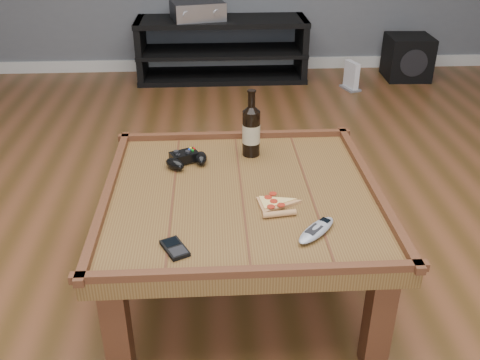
{
  "coord_description": "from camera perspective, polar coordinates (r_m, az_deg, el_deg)",
  "views": [
    {
      "loc": [
        -0.1,
        -1.7,
        1.42
      ],
      "look_at": [
        -0.01,
        -0.04,
        0.52
      ],
      "focal_mm": 40.0,
      "sensor_mm": 36.0,
      "label": 1
    }
  ],
  "objects": [
    {
      "name": "ground",
      "position": [
        2.22,
        0.15,
        -11.36
      ],
      "size": [
        6.0,
        6.0,
        0.0
      ],
      "primitive_type": "plane",
      "color": "#4B3115",
      "rests_on": "ground"
    },
    {
      "name": "baseboard",
      "position": [
        4.89,
        -1.98,
        12.23
      ],
      "size": [
        5.0,
        0.02,
        0.1
      ],
      "primitive_type": "cube",
      "color": "silver",
      "rests_on": "ground"
    },
    {
      "name": "coffee_table",
      "position": [
        1.99,
        0.17,
        -2.7
      ],
      "size": [
        1.03,
        1.03,
        0.48
      ],
      "color": "#563618",
      "rests_on": "ground"
    },
    {
      "name": "media_console",
      "position": [
        4.6,
        -1.94,
        13.73
      ],
      "size": [
        1.4,
        0.45,
        0.5
      ],
      "color": "black",
      "rests_on": "ground"
    },
    {
      "name": "beer_bottle",
      "position": [
        2.19,
        1.21,
        5.41
      ],
      "size": [
        0.07,
        0.07,
        0.28
      ],
      "color": "black",
      "rests_on": "coffee_table"
    },
    {
      "name": "game_controller",
      "position": [
        2.15,
        -5.73,
        2.25
      ],
      "size": [
        0.18,
        0.16,
        0.05
      ],
      "rotation": [
        0.0,
        0.0,
        0.44
      ],
      "color": "black",
      "rests_on": "coffee_table"
    },
    {
      "name": "pizza_slice",
      "position": [
        1.87,
        3.7,
        -2.65
      ],
      "size": [
        0.15,
        0.22,
        0.02
      ],
      "rotation": [
        0.0,
        0.0,
        0.14
      ],
      "color": "tan",
      "rests_on": "coffee_table"
    },
    {
      "name": "smartphone",
      "position": [
        1.66,
        -6.97,
        -7.23
      ],
      "size": [
        0.1,
        0.12,
        0.01
      ],
      "rotation": [
        0.0,
        0.0,
        0.46
      ],
      "color": "black",
      "rests_on": "coffee_table"
    },
    {
      "name": "remote_control",
      "position": [
        1.74,
        8.16,
        -5.3
      ],
      "size": [
        0.17,
        0.18,
        0.03
      ],
      "rotation": [
        0.0,
        0.0,
        -0.73
      ],
      "color": "#90949C",
      "rests_on": "coffee_table"
    },
    {
      "name": "av_receiver",
      "position": [
        4.52,
        -4.56,
        17.62
      ],
      "size": [
        0.47,
        0.41,
        0.14
      ],
      "rotation": [
        0.0,
        0.0,
        0.22
      ],
      "color": "black",
      "rests_on": "media_console"
    },
    {
      "name": "subwoofer",
      "position": [
        4.84,
        17.44,
        12.38
      ],
      "size": [
        0.37,
        0.37,
        0.36
      ],
      "rotation": [
        0.0,
        0.0,
        -0.04
      ],
      "color": "black",
      "rests_on": "ground"
    },
    {
      "name": "game_console",
      "position": [
        4.45,
        11.79,
        10.71
      ],
      "size": [
        0.15,
        0.2,
        0.22
      ],
      "rotation": [
        0.0,
        0.0,
        0.33
      ],
      "color": "slate",
      "rests_on": "ground"
    }
  ]
}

